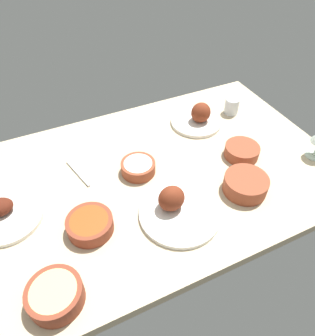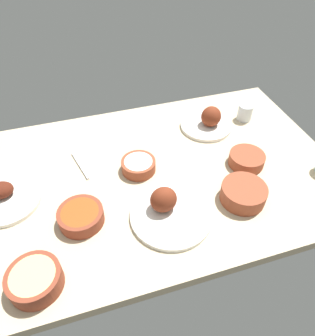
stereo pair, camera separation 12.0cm
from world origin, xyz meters
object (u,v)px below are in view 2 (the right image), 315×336
Objects in this scene: plate_far_side at (208,122)px; bowl_potatoes at (35,280)px; bowl_soup at (81,216)px; bowl_onions at (247,159)px; plate_near_viewer at (168,210)px; plate_center_main at (5,198)px; bowl_cream at (138,165)px; fork_loose at (80,166)px; bowl_sauce at (243,193)px; water_tumbler at (245,112)px.

plate_far_side is 93.29cm from bowl_potatoes.
plate_far_side is 1.52× the size of bowl_soup.
bowl_onions is 0.92× the size of bowl_soup.
bowl_potatoes is (80.71, 27.38, 0.58)cm from bowl_onions.
plate_near_viewer reaches higher than bowl_soup.
bowl_cream is (-48.64, -1.32, 0.82)cm from plate_center_main.
bowl_soup is at bearing -128.80° from bowl_potatoes.
bowl_cream is at bearing -126.14° from fork_loose.
fork_loose is (-17.62, -45.30, -2.82)cm from bowl_potatoes.
plate_near_viewer is at bearing 99.78° from bowl_cream.
plate_center_main is 83.48cm from bowl_sauce.
bowl_soup reaches higher than bowl_cream.
plate_far_side is 1.35× the size of fork_loose.
plate_center_main is 3.07× the size of water_tumbler.
plate_center_main is 1.75× the size of bowl_cream.
bowl_soup is at bearing -11.80° from plate_near_viewer.
water_tumbler reaches higher than bowl_soup.
bowl_potatoes is 0.90× the size of fork_loose.
bowl_cream is at bearing -178.44° from plate_center_main.
bowl_onions is 0.82× the size of fork_loose.
bowl_soup is (28.40, -5.93, 0.13)cm from plate_near_viewer.
bowl_cream is at bearing -137.00° from bowl_potatoes.
fork_loose is (58.37, 8.83, -2.66)cm from plate_far_side.
plate_center_main is 1.53× the size of bowl_soup.
bowl_onions is at bearing -161.26° from bowl_potatoes.
bowl_onions is at bearing -122.41° from bowl_sauce.
plate_near_viewer is at bearing -155.92° from fork_loose.
plate_near_viewer reaches higher than bowl_potatoes.
plate_center_main is at bearing -23.19° from plate_near_viewer.
bowl_sauce is at bearing -136.80° from fork_loose.
bowl_soup is 56.09cm from bowl_sauce.
bowl_potatoes reaches higher than bowl_cream.
water_tumbler reaches higher than bowl_onions.
bowl_potatoes is at bearing 144.58° from fork_loose.
bowl_cream is 1.76× the size of water_tumbler.
plate_center_main is 1.67× the size of bowl_onions.
fork_loose is (21.60, -8.72, -2.14)cm from bowl_cream.
plate_far_side is 70.64cm from bowl_soup.
plate_near_viewer is 40.16cm from bowl_onions.
plate_far_side is 18.70cm from water_tumbler.
plate_near_viewer is at bearing 51.79° from plate_far_side.
bowl_sauce is 49.74cm from water_tumbler.
bowl_sauce is at bearing 172.63° from bowl_soup.
bowl_soup is (61.05, 35.54, -0.33)cm from plate_far_side.
water_tumbler is at bearing -149.89° from bowl_potatoes.
plate_far_side reaches higher than bowl_soup.
plate_center_main is at bearing -34.38° from bowl_soup.
plate_far_side is 1.50× the size of bowl_potatoes.
plate_center_main reaches higher than bowl_soup.
bowl_sauce is (-27.22, 1.26, 0.69)cm from plate_near_viewer.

